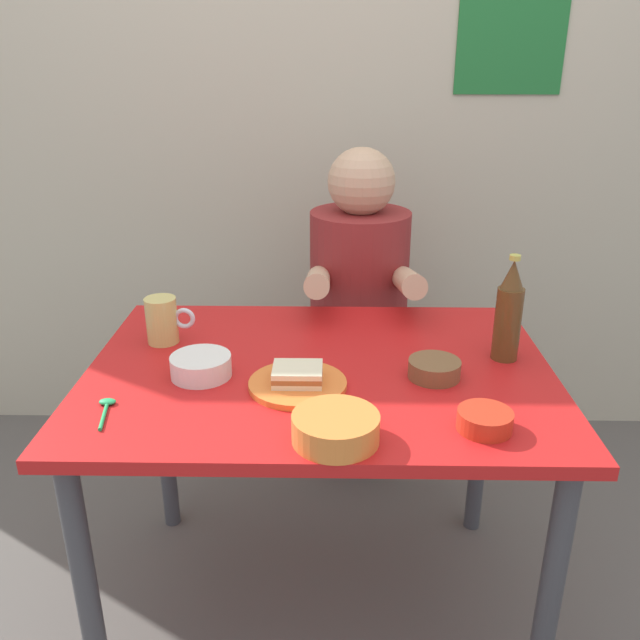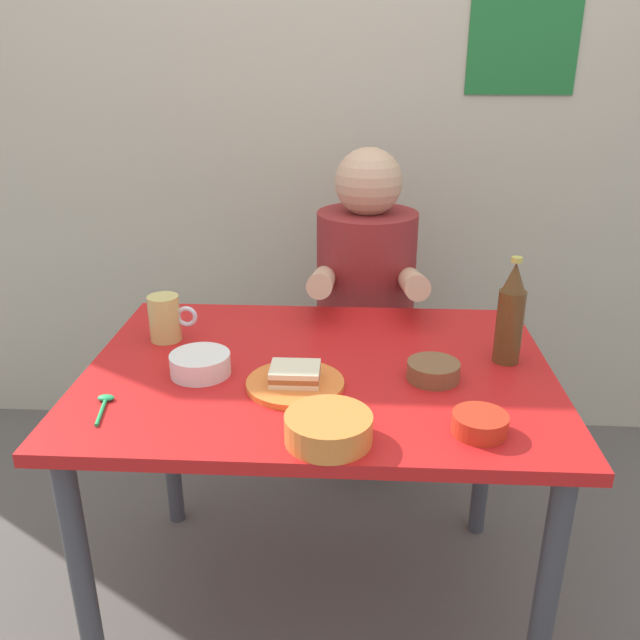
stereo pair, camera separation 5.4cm
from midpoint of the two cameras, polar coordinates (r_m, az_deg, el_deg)
name	(u,v)px [view 2 (the right image)]	position (r m, az deg, el deg)	size (l,w,h in m)	color
ground_plane	(319,604)	(2.01, 0.75, -23.36)	(6.00, 6.00, 0.00)	#59544F
wall_back	(336,93)	(2.46, 2.05, 19.06)	(4.40, 0.09, 2.60)	#BCB299
dining_table	(319,401)	(1.61, 0.87, -7.06)	(1.10, 0.80, 0.74)	red
stool	(363,388)	(2.31, 4.40, -5.94)	(0.34, 0.34, 0.45)	#4C4C51
person_seated	(366,276)	(2.13, 4.74, 3.84)	(0.33, 0.56, 0.72)	maroon
plate_orange	(295,384)	(1.48, -1.11, -5.56)	(0.22, 0.22, 0.01)	orange
sandwich	(295,374)	(1.46, -1.12, -4.70)	(0.11, 0.09, 0.04)	beige
beer_mug	(166,318)	(1.73, -12.37, 0.16)	(0.13, 0.08, 0.12)	#D1BC66
beer_bottle	(510,316)	(1.62, 17.10, 0.37)	(0.06, 0.06, 0.26)	#593819
soup_bowl_orange	(328,427)	(1.27, 1.97, -9.26)	(0.17, 0.17, 0.05)	orange
condiment_bowl_brown	(433,370)	(1.53, 10.79, -4.28)	(0.12, 0.12, 0.04)	brown
sauce_bowl_chili	(480,423)	(1.35, 14.82, -8.60)	(0.11, 0.11, 0.04)	red
rice_bowl_white	(200,363)	(1.54, -9.36, -3.71)	(0.14, 0.14, 0.05)	silver
spoon	(104,403)	(1.47, -17.19, -6.91)	(0.04, 0.12, 0.01)	#26A559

